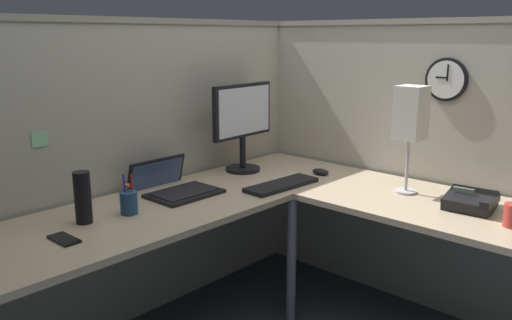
{
  "coord_description": "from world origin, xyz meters",
  "views": [
    {
      "loc": [
        -1.82,
        -1.41,
        1.49
      ],
      "look_at": [
        -0.12,
        0.15,
        0.95
      ],
      "focal_mm": 36.88,
      "sensor_mm": 36.0,
      "label": 1
    }
  ],
  "objects_px": {
    "thermos_flask": "(83,198)",
    "office_phone": "(472,202)",
    "computer_mouse": "(321,172)",
    "cell_phone": "(64,239)",
    "monitor": "(243,121)",
    "pen_cup": "(129,202)",
    "desk_lamp_paper": "(411,116)",
    "wall_clock": "(447,79)",
    "keyboard": "(282,185)",
    "laptop": "(172,187)"
  },
  "relations": [
    {
      "from": "keyboard",
      "to": "wall_clock",
      "type": "height_order",
      "value": "wall_clock"
    },
    {
      "from": "office_phone",
      "to": "pen_cup",
      "type": "bearing_deg",
      "value": 134.47
    },
    {
      "from": "thermos_flask",
      "to": "office_phone",
      "type": "xyz_separation_m",
      "value": [
        1.26,
        -1.13,
        -0.07
      ]
    },
    {
      "from": "desk_lamp_paper",
      "to": "laptop",
      "type": "bearing_deg",
      "value": 131.54
    },
    {
      "from": "monitor",
      "to": "wall_clock",
      "type": "relative_size",
      "value": 2.27
    },
    {
      "from": "laptop",
      "to": "cell_phone",
      "type": "bearing_deg",
      "value": -163.21
    },
    {
      "from": "office_phone",
      "to": "wall_clock",
      "type": "height_order",
      "value": "wall_clock"
    },
    {
      "from": "monitor",
      "to": "office_phone",
      "type": "relative_size",
      "value": 2.28
    },
    {
      "from": "office_phone",
      "to": "keyboard",
      "type": "bearing_deg",
      "value": 108.7
    },
    {
      "from": "thermos_flask",
      "to": "desk_lamp_paper",
      "type": "height_order",
      "value": "desk_lamp_paper"
    },
    {
      "from": "computer_mouse",
      "to": "cell_phone",
      "type": "bearing_deg",
      "value": 174.07
    },
    {
      "from": "cell_phone",
      "to": "thermos_flask",
      "type": "distance_m",
      "value": 0.22
    },
    {
      "from": "laptop",
      "to": "monitor",
      "type": "bearing_deg",
      "value": 2.4
    },
    {
      "from": "keyboard",
      "to": "wall_clock",
      "type": "distance_m",
      "value": 0.99
    },
    {
      "from": "keyboard",
      "to": "thermos_flask",
      "type": "height_order",
      "value": "thermos_flask"
    },
    {
      "from": "thermos_flask",
      "to": "laptop",
      "type": "bearing_deg",
      "value": 9.43
    },
    {
      "from": "keyboard",
      "to": "wall_clock",
      "type": "bearing_deg",
      "value": -38.98
    },
    {
      "from": "laptop",
      "to": "office_phone",
      "type": "xyz_separation_m",
      "value": [
        0.73,
        -1.22,
        0.01
      ]
    },
    {
      "from": "monitor",
      "to": "pen_cup",
      "type": "height_order",
      "value": "monitor"
    },
    {
      "from": "laptop",
      "to": "keyboard",
      "type": "height_order",
      "value": "laptop"
    },
    {
      "from": "desk_lamp_paper",
      "to": "monitor",
      "type": "bearing_deg",
      "value": 104.73
    },
    {
      "from": "thermos_flask",
      "to": "office_phone",
      "type": "relative_size",
      "value": 1.0
    },
    {
      "from": "pen_cup",
      "to": "wall_clock",
      "type": "distance_m",
      "value": 1.68
    },
    {
      "from": "monitor",
      "to": "cell_phone",
      "type": "relative_size",
      "value": 3.47
    },
    {
      "from": "laptop",
      "to": "pen_cup",
      "type": "relative_size",
      "value": 2.12
    },
    {
      "from": "desk_lamp_paper",
      "to": "thermos_flask",
      "type": "bearing_deg",
      "value": 149.01
    },
    {
      "from": "laptop",
      "to": "thermos_flask",
      "type": "bearing_deg",
      "value": -170.57
    },
    {
      "from": "monitor",
      "to": "desk_lamp_paper",
      "type": "relative_size",
      "value": 0.94
    },
    {
      "from": "monitor",
      "to": "desk_lamp_paper",
      "type": "xyz_separation_m",
      "value": [
        0.24,
        -0.9,
        0.09
      ]
    },
    {
      "from": "laptop",
      "to": "pen_cup",
      "type": "distance_m",
      "value": 0.37
    },
    {
      "from": "pen_cup",
      "to": "desk_lamp_paper",
      "type": "bearing_deg",
      "value": -33.67
    },
    {
      "from": "cell_phone",
      "to": "desk_lamp_paper",
      "type": "relative_size",
      "value": 0.27
    },
    {
      "from": "pen_cup",
      "to": "wall_clock",
      "type": "bearing_deg",
      "value": -29.45
    },
    {
      "from": "laptop",
      "to": "cell_phone",
      "type": "distance_m",
      "value": 0.72
    },
    {
      "from": "thermos_flask",
      "to": "office_phone",
      "type": "distance_m",
      "value": 1.69
    },
    {
      "from": "computer_mouse",
      "to": "wall_clock",
      "type": "xyz_separation_m",
      "value": [
        0.29,
        -0.56,
        0.53
      ]
    },
    {
      "from": "monitor",
      "to": "thermos_flask",
      "type": "xyz_separation_m",
      "value": [
        -1.07,
        -0.11,
        -0.18
      ]
    },
    {
      "from": "keyboard",
      "to": "office_phone",
      "type": "bearing_deg",
      "value": -68.06
    },
    {
      "from": "thermos_flask",
      "to": "wall_clock",
      "type": "bearing_deg",
      "value": -27.6
    },
    {
      "from": "monitor",
      "to": "desk_lamp_paper",
      "type": "distance_m",
      "value": 0.93
    },
    {
      "from": "laptop",
      "to": "cell_phone",
      "type": "xyz_separation_m",
      "value": [
        -0.69,
        -0.21,
        -0.02
      ]
    },
    {
      "from": "desk_lamp_paper",
      "to": "wall_clock",
      "type": "xyz_separation_m",
      "value": [
        0.28,
        -0.05,
        0.16
      ]
    },
    {
      "from": "thermos_flask",
      "to": "cell_phone",
      "type": "bearing_deg",
      "value": -142.5
    },
    {
      "from": "laptop",
      "to": "pen_cup",
      "type": "bearing_deg",
      "value": -159.0
    },
    {
      "from": "wall_clock",
      "to": "pen_cup",
      "type": "bearing_deg",
      "value": 150.55
    },
    {
      "from": "keyboard",
      "to": "desk_lamp_paper",
      "type": "height_order",
      "value": "desk_lamp_paper"
    },
    {
      "from": "keyboard",
      "to": "pen_cup",
      "type": "distance_m",
      "value": 0.81
    },
    {
      "from": "office_phone",
      "to": "desk_lamp_paper",
      "type": "xyz_separation_m",
      "value": [
        0.05,
        0.34,
        0.35
      ]
    },
    {
      "from": "pen_cup",
      "to": "desk_lamp_paper",
      "type": "distance_m",
      "value": 1.38
    },
    {
      "from": "pen_cup",
      "to": "office_phone",
      "type": "height_order",
      "value": "pen_cup"
    }
  ]
}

